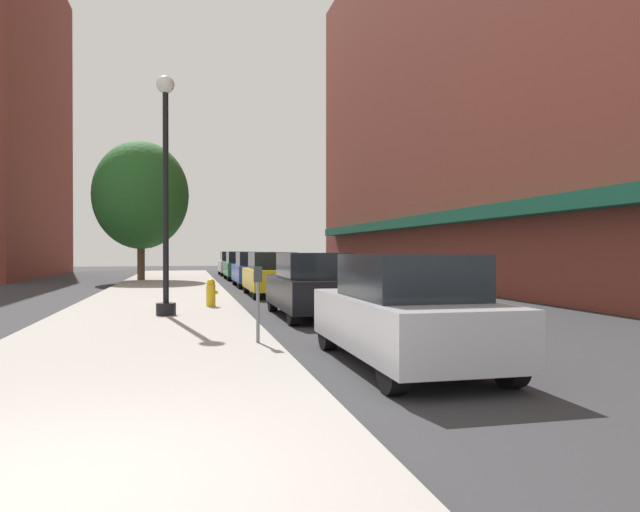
{
  "coord_description": "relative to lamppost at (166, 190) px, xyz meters",
  "views": [
    {
      "loc": [
        0.83,
        -4.12,
        1.71
      ],
      "look_at": [
        5.91,
        17.85,
        1.51
      ],
      "focal_mm": 32.68,
      "sensor_mm": 36.0,
      "label": 1
    }
  ],
  "objects": [
    {
      "name": "car_green",
      "position": [
        3.64,
        19.72,
        -2.39
      ],
      "size": [
        1.8,
        4.3,
        1.66
      ],
      "rotation": [
        0.0,
        0.0,
        -0.0
      ],
      "color": "black",
      "rests_on": "ground"
    },
    {
      "name": "car_yellow",
      "position": [
        3.64,
        7.05,
        -2.39
      ],
      "size": [
        1.8,
        4.3,
        1.66
      ],
      "rotation": [
        0.0,
        0.0,
        0.04
      ],
      "color": "black",
      "rests_on": "ground"
    },
    {
      "name": "fire_hydrant",
      "position": [
        1.18,
        2.09,
        -2.68
      ],
      "size": [
        0.33,
        0.26,
        0.79
      ],
      "color": "gold",
      "rests_on": "sidewalk_slab"
    },
    {
      "name": "sidewalk_slab",
      "position": [
        -0.36,
        8.31,
        -3.14
      ],
      "size": [
        4.8,
        50.0,
        0.12
      ],
      "primitive_type": "cube",
      "color": "gray",
      "rests_on": "ground"
    },
    {
      "name": "car_black",
      "position": [
        3.64,
        -0.21,
        -2.39
      ],
      "size": [
        1.8,
        4.3,
        1.66
      ],
      "rotation": [
        0.0,
        0.0,
        0.03
      ],
      "color": "black",
      "rests_on": "ground"
    },
    {
      "name": "car_blue",
      "position": [
        3.64,
        12.83,
        -2.39
      ],
      "size": [
        1.8,
        4.3,
        1.66
      ],
      "rotation": [
        0.0,
        0.0,
        -0.02
      ],
      "color": "black",
      "rests_on": "ground"
    },
    {
      "name": "lamppost",
      "position": [
        0.0,
        0.0,
        0.0
      ],
      "size": [
        0.48,
        0.48,
        5.9
      ],
      "color": "black",
      "rests_on": "sidewalk_slab"
    },
    {
      "name": "building_right_brick",
      "position": [
        14.63,
        11.31,
        7.26
      ],
      "size": [
        6.8,
        40.0,
        20.97
      ],
      "color": "brown",
      "rests_on": "ground"
    },
    {
      "name": "tree_near",
      "position": [
        -1.9,
        18.35,
        1.54
      ],
      "size": [
        5.12,
        5.12,
        7.58
      ],
      "color": "#4C3823",
      "rests_on": "sidewalk_slab"
    },
    {
      "name": "car_white",
      "position": [
        3.64,
        26.04,
        -2.39
      ],
      "size": [
        1.8,
        4.3,
        1.66
      ],
      "rotation": [
        0.0,
        0.0,
        0.01
      ],
      "color": "black",
      "rests_on": "ground"
    },
    {
      "name": "car_silver",
      "position": [
        3.64,
        -6.73,
        -2.39
      ],
      "size": [
        1.8,
        4.3,
        1.66
      ],
      "rotation": [
        0.0,
        0.0,
        0.02
      ],
      "color": "black",
      "rests_on": "ground"
    },
    {
      "name": "ground_plane",
      "position": [
        3.64,
        7.31,
        -3.2
      ],
      "size": [
        90.0,
        90.0,
        0.0
      ],
      "primitive_type": "plane",
      "color": "#2D2D30"
    },
    {
      "name": "parking_meter_near",
      "position": [
        1.69,
        -4.76,
        -2.25
      ],
      "size": [
        0.14,
        0.09,
        1.31
      ],
      "color": "slate",
      "rests_on": "sidewalk_slab"
    }
  ]
}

